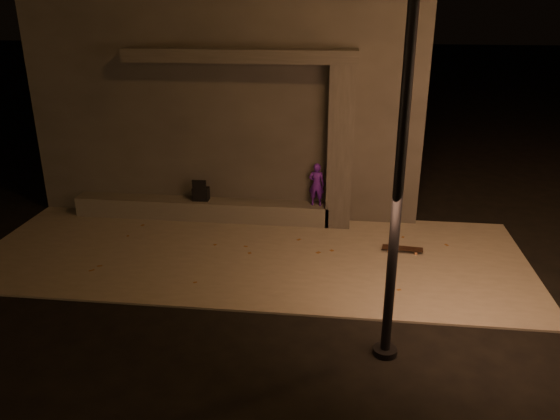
# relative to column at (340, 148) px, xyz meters

# --- Properties ---
(ground) EXTENTS (120.00, 120.00, 0.00)m
(ground) POSITION_rel_column_xyz_m (-1.70, -3.75, -1.84)
(ground) COLOR black
(ground) RESTS_ON ground
(sidewalk) EXTENTS (11.00, 4.40, 0.04)m
(sidewalk) POSITION_rel_column_xyz_m (-1.70, -1.75, -1.82)
(sidewalk) COLOR slate
(sidewalk) RESTS_ON ground
(building) EXTENTS (9.00, 5.10, 5.22)m
(building) POSITION_rel_column_xyz_m (-2.70, 2.74, 0.77)
(building) COLOR #383633
(building) RESTS_ON ground
(ledge) EXTENTS (6.00, 0.55, 0.45)m
(ledge) POSITION_rel_column_xyz_m (-3.20, 0.00, -1.58)
(ledge) COLOR #57554F
(ledge) RESTS_ON sidewalk
(column) EXTENTS (0.55, 0.55, 3.60)m
(column) POSITION_rel_column_xyz_m (0.00, 0.00, 0.00)
(column) COLOR #383633
(column) RESTS_ON sidewalk
(canopy) EXTENTS (5.00, 0.70, 0.28)m
(canopy) POSITION_rel_column_xyz_m (-2.20, 0.05, 1.94)
(canopy) COLOR #383633
(canopy) RESTS_ON column
(skateboarder) EXTENTS (0.39, 0.29, 0.99)m
(skateboarder) POSITION_rel_column_xyz_m (-0.50, 0.00, -0.86)
(skateboarder) COLOR #4D1798
(skateboarder) RESTS_ON ledge
(backpack) EXTENTS (0.37, 0.24, 0.52)m
(backpack) POSITION_rel_column_xyz_m (-3.20, 0.00, -1.17)
(backpack) COLOR black
(backpack) RESTS_ON ledge
(skateboard) EXTENTS (0.83, 0.29, 0.09)m
(skateboard) POSITION_rel_column_xyz_m (1.36, -1.33, -1.73)
(skateboard) COLOR black
(skateboard) RESTS_ON sidewalk
(street_lamp_0) EXTENTS (0.36, 0.36, 7.78)m
(street_lamp_0) POSITION_rel_column_xyz_m (0.81, -4.82, 2.55)
(street_lamp_0) COLOR black
(street_lamp_0) RESTS_ON ground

